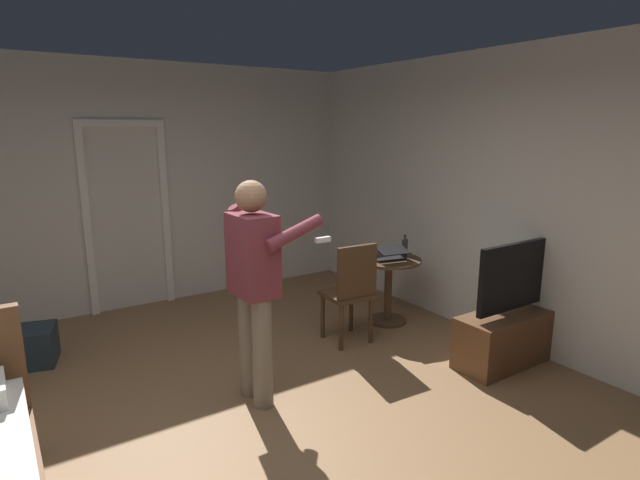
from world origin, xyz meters
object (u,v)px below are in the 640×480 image
Objects in this scene: bottle_on_table at (405,248)px; person_blue_shirt at (255,279)px; side_table at (388,279)px; suitcase_dark at (17,348)px; laptop at (389,255)px; tv_flatscreen at (513,328)px; wooden_chair at (351,289)px.

person_blue_shirt is at bearing -163.73° from bottle_on_table.
suitcase_dark is (-3.39, 0.99, -0.31)m from side_table.
side_table is 1.82× the size of laptop.
bottle_on_table is at bearing -11.91° from laptop.
person_blue_shirt reaches higher than suitcase_dark.
suitcase_dark is (-1.51, 1.66, -0.80)m from person_blue_shirt.
person_blue_shirt reaches higher than tv_flatscreen.
wooden_chair is (-0.62, -0.18, -0.21)m from laptop.
suitcase_dark is (-3.71, 2.31, -0.14)m from tv_flatscreen.
suitcase_dark is at bearing 162.90° from laptop.
wooden_chair reaches higher than bottle_on_table.
wooden_chair is 0.59× the size of person_blue_shirt.
suitcase_dark is at bearing 163.74° from side_table.
wooden_chair is 1.37m from person_blue_shirt.
person_blue_shirt reaches higher than side_table.
bottle_on_table is at bearing -1.91° from suitcase_dark.
tv_flatscreen is 1.15× the size of wooden_chair.
person_blue_shirt reaches higher than wooden_chair.
wooden_chair is (-0.66, -0.23, 0.07)m from side_table.
laptop is 1.96m from person_blue_shirt.
tv_flatscreen is 4.37m from suitcase_dark.
bottle_on_table is 3.75m from suitcase_dark.
wooden_chair is at bearing -9.05° from suitcase_dark.
bottle_on_table is 2.11m from person_blue_shirt.
bottle_on_table reaches higher than suitcase_dark.
laptop is 3.56m from suitcase_dark.
person_blue_shirt is at bearing -32.76° from suitcase_dark.
side_table is (-0.31, 1.32, 0.17)m from tv_flatscreen.
laptop is 0.23× the size of person_blue_shirt.
suitcase_dark is at bearing 148.07° from tv_flatscreen.
person_blue_shirt is (-2.20, 0.65, 0.66)m from tv_flatscreen.
laptop is at bearing 168.09° from bottle_on_table.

